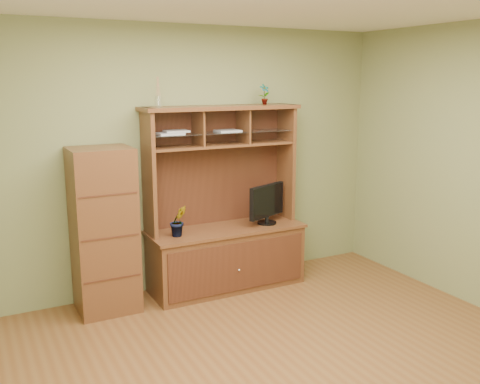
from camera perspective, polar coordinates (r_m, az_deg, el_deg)
room at (r=3.80m, az=5.54°, el=-0.44°), size 4.54×4.04×2.74m
media_hutch at (r=5.62m, az=-1.59°, el=-5.01°), size 1.66×0.61×1.90m
monitor at (r=5.67m, az=2.90°, el=-1.21°), size 0.51×0.25×0.42m
orchid_plant at (r=5.26m, az=-6.59°, el=-3.08°), size 0.17×0.14×0.31m
top_plant at (r=5.68m, az=2.62°, el=10.38°), size 0.12×0.08×0.21m
reed_diffuser at (r=5.20m, az=-8.72°, el=10.16°), size 0.06×0.06×0.29m
magazines at (r=5.34m, az=-5.23°, el=6.40°), size 0.88×0.20×0.04m
side_cabinet at (r=5.15m, az=-14.31°, el=-4.01°), size 0.56×0.51×1.56m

